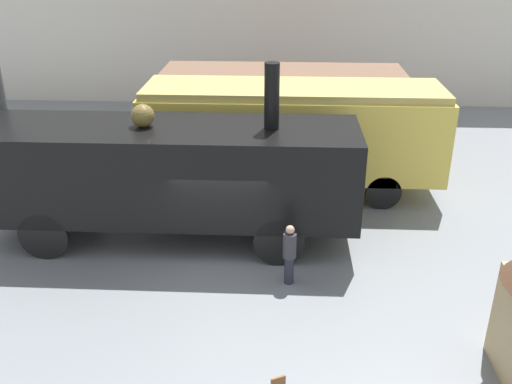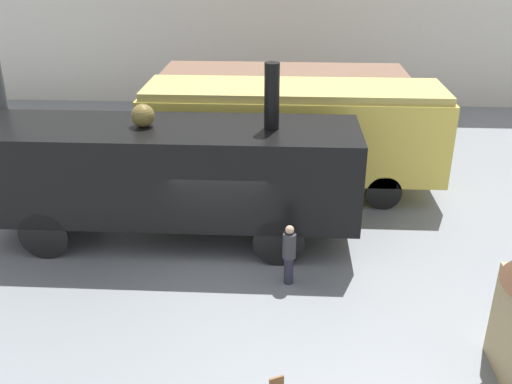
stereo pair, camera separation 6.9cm
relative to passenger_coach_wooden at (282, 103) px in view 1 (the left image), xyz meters
The scene contains 6 objects.
ground_plane 9.14m from the passenger_coach_wooden, 100.07° to the right, with size 80.00×80.00×0.00m, color gray.
backdrop_wall 7.66m from the passenger_coach_wooden, 102.43° to the left, with size 44.00×0.15×9.00m.
passenger_coach_wooden is the anchor object (origin of this frame).
passenger_coach_vintage 4.02m from the passenger_coach_wooden, 84.66° to the right, with size 9.97×2.89×3.71m.
steam_locomotive 8.31m from the passenger_coach_wooden, 112.60° to the right, with size 10.74×2.83×5.22m.
visitor_person 9.95m from the passenger_coach_wooden, 88.29° to the right, with size 0.34×0.34×1.67m.
Camera 1 is at (1.65, -13.59, 8.28)m, focal length 40.00 mm.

